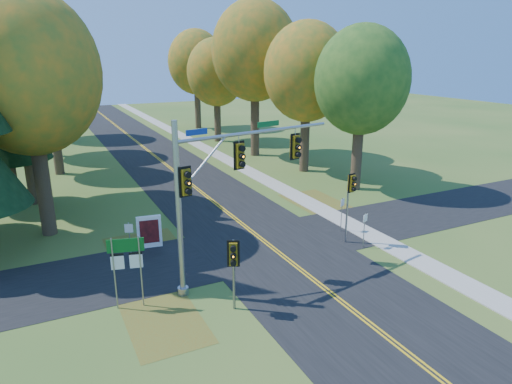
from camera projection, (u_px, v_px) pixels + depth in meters
name	position (u px, v px, depth m)	size (l,w,h in m)	color
ground	(285.00, 257.00, 24.66)	(160.00, 160.00, 0.00)	#325A1F
road_main	(285.00, 257.00, 24.66)	(8.00, 160.00, 0.02)	black
road_cross	(267.00, 244.00, 26.38)	(60.00, 6.00, 0.02)	black
centerline_left	(283.00, 257.00, 24.62)	(0.10, 160.00, 0.01)	gold
centerline_right	(286.00, 257.00, 24.70)	(0.10, 160.00, 0.01)	gold
sidewalk_east	(375.00, 237.00, 27.28)	(1.60, 160.00, 0.06)	#9E998E
leaf_patch_w_near	(147.00, 252.00, 25.34)	(4.00, 6.00, 0.00)	brown
leaf_patch_e	(325.00, 207.00, 32.68)	(3.50, 8.00, 0.00)	brown
leaf_patch_w_far	(163.00, 320.00, 18.92)	(3.00, 5.00, 0.00)	brown
tree_w_a	(29.00, 74.00, 25.20)	(8.00, 8.00, 14.15)	#38281C
tree_e_a	(362.00, 81.00, 34.55)	(7.20, 7.20, 12.73)	#38281C
tree_w_b	(15.00, 56.00, 30.60)	(8.60, 8.60, 15.38)	#38281C
tree_e_b	(307.00, 72.00, 40.02)	(7.60, 7.60, 13.33)	#38281C
tree_w_c	(49.00, 84.00, 39.25)	(6.80, 6.80, 11.91)	#38281C
tree_e_c	(255.00, 51.00, 45.99)	(8.80, 8.80, 15.79)	#38281C
tree_w_d	(36.00, 61.00, 45.93)	(8.20, 8.20, 14.56)	#38281C
tree_e_d	(217.00, 73.00, 54.31)	(7.00, 7.00, 12.32)	#38281C
tree_w_e	(44.00, 56.00, 55.69)	(8.40, 8.40, 14.97)	#38281C
tree_e_e	(196.00, 62.00, 63.71)	(7.80, 7.80, 13.74)	#38281C
traffic_mast	(221.00, 179.00, 20.63)	(8.68, 2.10, 7.98)	#9C9DA4
east_signal_pole	(351.00, 191.00, 25.56)	(0.49, 0.56, 4.20)	gray
ped_signal_pole	(233.00, 259.00, 18.84)	(0.49, 0.59, 3.30)	gray
route_sign_cluster	(127.00, 258.00, 19.24)	(1.49, 0.44, 3.28)	gray
info_kiosk	(149.00, 232.00, 25.67)	(1.37, 0.39, 1.88)	white
reg_sign_e_north	(342.00, 208.00, 27.85)	(0.39, 0.20, 2.17)	gray
reg_sign_e_south	(365.00, 224.00, 25.50)	(0.38, 0.16, 2.07)	gray
reg_sign_w	(129.00, 235.00, 23.61)	(0.41, 0.19, 2.25)	gray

